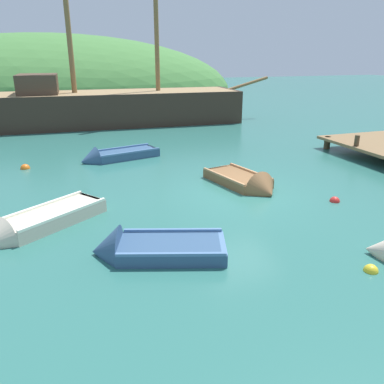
# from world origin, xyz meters

# --- Properties ---
(ground_plane) EXTENTS (120.00, 120.00, 0.00)m
(ground_plane) POSITION_xyz_m (0.00, 0.00, 0.00)
(ground_plane) COLOR #2D6B60
(shore_hill) EXTENTS (40.87, 24.98, 12.63)m
(shore_hill) POSITION_xyz_m (-5.64, 35.62, 0.00)
(shore_hill) COLOR #477F3D
(shore_hill) RESTS_ON ground
(sailing_ship) EXTENTS (18.34, 4.83, 13.12)m
(sailing_ship) POSITION_xyz_m (-1.88, 14.51, 0.76)
(sailing_ship) COLOR #38281E
(sailing_ship) RESTS_ON ground
(rowboat_outer_right) EXTENTS (3.16, 2.07, 1.19)m
(rowboat_outer_right) POSITION_xyz_m (-3.65, -2.97, 0.08)
(rowboat_outer_right) COLOR #335175
(rowboat_outer_right) RESTS_ON ground
(rowboat_outer_left) EXTENTS (3.34, 2.81, 1.02)m
(rowboat_outer_left) POSITION_xyz_m (-6.00, -0.80, 0.12)
(rowboat_outer_left) COLOR beige
(rowboat_outer_left) RESTS_ON ground
(rowboat_near_dock) EXTENTS (1.86, 3.12, 1.20)m
(rowboat_near_dock) POSITION_xyz_m (0.55, 0.47, 0.09)
(rowboat_near_dock) COLOR brown
(rowboat_near_dock) RESTS_ON ground
(rowboat_far) EXTENTS (3.48, 1.88, 1.07)m
(rowboat_far) POSITION_xyz_m (-3.13, 5.56, 0.10)
(rowboat_far) COLOR #335175
(rowboat_far) RESTS_ON ground
(buoy_yellow) EXTENTS (0.30, 0.30, 0.30)m
(buoy_yellow) POSITION_xyz_m (0.54, -5.16, 0.00)
(buoy_yellow) COLOR yellow
(buoy_yellow) RESTS_ON ground
(buoy_red) EXTENTS (0.30, 0.30, 0.30)m
(buoy_red) POSITION_xyz_m (2.44, -1.59, 0.00)
(buoy_red) COLOR red
(buoy_red) RESTS_ON ground
(buoy_orange) EXTENTS (0.36, 0.36, 0.36)m
(buoy_orange) POSITION_xyz_m (-6.60, 5.28, 0.00)
(buoy_orange) COLOR orange
(buoy_orange) RESTS_ON ground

